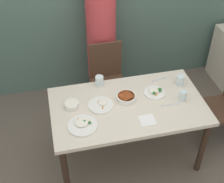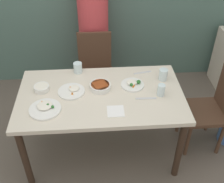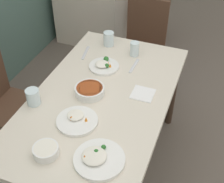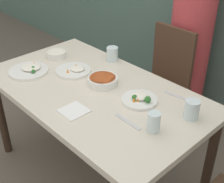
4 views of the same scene
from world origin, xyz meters
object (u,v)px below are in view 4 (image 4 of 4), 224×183
Objects in this scene: glass_water_tall at (112,54)px; plate_rice_adult at (140,99)px; chair_adult_spot at (162,80)px; person_adult at (191,35)px; bowl_curry at (103,80)px.

plate_rice_adult is at bearing -27.05° from glass_water_tall.
chair_adult_spot is 0.53× the size of person_adult.
bowl_curry is at bearing -86.76° from chair_adult_spot.
person_adult is 16.54× the size of glass_water_tall.
person_adult reaches higher than bowl_curry.
chair_adult_spot is 8.82× the size of glass_water_tall.
person_adult is (0.00, 0.34, 0.30)m from chair_adult_spot.
glass_water_tall is at bearing -102.89° from person_adult.
person_adult is 8.89× the size of bowl_curry.
chair_adult_spot is 4.74× the size of bowl_curry.
person_adult is 1.05m from plate_rice_adult.
bowl_curry is 0.30m from plate_rice_adult.
bowl_curry is at bearing -53.47° from glass_water_tall.
chair_adult_spot is 4.24× the size of plate_rice_adult.
chair_adult_spot is at bearing 117.00° from plate_rice_adult.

